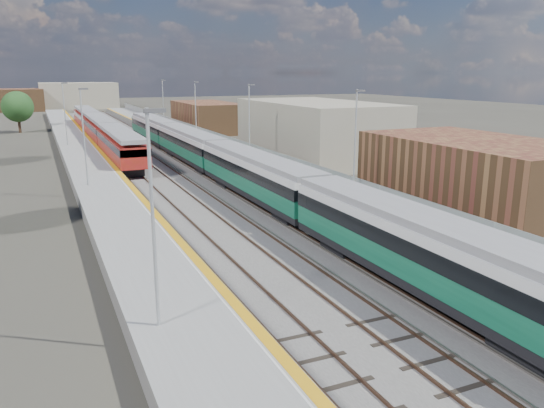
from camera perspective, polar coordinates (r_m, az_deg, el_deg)
ground at (r=61.35m, az=-10.94°, el=4.68°), size 320.00×320.00×0.00m
ballast_bed at (r=63.32m, az=-13.45°, el=4.86°), size 10.50×155.00×0.06m
tracks at (r=65.05m, az=-13.21°, el=5.17°), size 8.96×160.00×0.17m
platform_right at (r=64.99m, az=-6.91°, el=5.81°), size 4.70×155.00×8.52m
platform_left at (r=62.40m, az=-19.63°, el=4.76°), size 4.30×155.00×8.52m
buildings at (r=147.77m, az=-26.38°, el=12.95°), size 72.00×185.50×40.00m
green_train at (r=48.97m, az=-5.83°, el=5.09°), size 2.74×76.45×3.02m
red_train at (r=77.82m, az=-18.05°, el=7.74°), size 2.84×57.68×3.59m
tree_c at (r=97.02m, az=-25.70°, el=9.41°), size 4.98×4.98×6.75m
tree_d at (r=77.95m, az=1.89°, el=9.62°), size 4.41×4.41×5.98m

